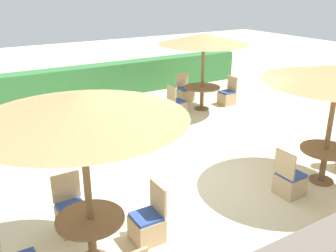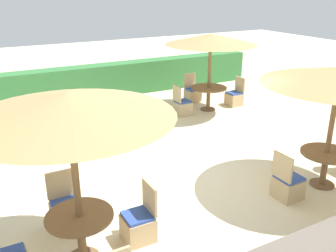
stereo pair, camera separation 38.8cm
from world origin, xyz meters
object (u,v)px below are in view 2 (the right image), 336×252
Objects in this scene: patio_chair_back_right_west at (182,106)px; patio_chair_front_left_north at (66,212)px; round_table_front_left at (80,226)px; round_table_front_right at (326,160)px; patio_chair_front_left_east at (139,224)px; round_table_back_right at (209,92)px; patio_chair_front_right_west at (288,185)px; parasol_front_left at (68,105)px; patio_chair_back_right_north at (192,94)px; parasol_back_right at (211,39)px; patio_chair_back_right_east at (234,98)px.

patio_chair_front_left_north is at bearing -48.90° from patio_chair_back_right_west.
round_table_front_left is 0.98m from patio_chair_front_left_north.
round_table_front_left is 0.96× the size of round_table_front_right.
patio_chair_front_left_east is 0.82× the size of round_table_back_right.
round_table_front_right is 1.03m from patio_chair_front_right_west.
round_table_front_left is at bearing -138.31° from round_table_back_right.
round_table_back_right is (5.55, 4.94, 0.02)m from round_table_front_left.
patio_chair_front_right_west is at bearing 164.15° from patio_chair_front_left_north.
patio_chair_front_left_east is (0.92, 0.04, -2.10)m from parasol_front_left.
patio_chair_front_left_east is 2.94m from patio_chair_front_right_west.
patio_chair_back_right_west is 5.13m from patio_chair_front_right_west.
patio_chair_front_right_west is at bearing 74.05° from patio_chair_back_right_north.
parasol_back_right is 2.21m from patio_chair_back_right_east.
round_table_front_right is at bearing -92.91° from patio_chair_front_left_east.
patio_chair_front_left_east is 1.00× the size of patio_chair_front_right_west.
patio_chair_back_right_north is (5.61, 5.99, -0.31)m from round_table_front_left.
parasol_back_right reaches higher than round_table_front_right.
patio_chair_front_left_east is at bearing -94.14° from patio_chair_front_right_west.
parasol_front_left is 2.92× the size of patio_chair_back_right_east.
parasol_front_left reaches higher than patio_chair_front_right_west.
patio_chair_back_right_east is at bearing 151.79° from patio_chair_front_right_west.
parasol_back_right is at bearing 88.73° from patio_chair_back_right_east.
parasol_back_right is at bearing 86.72° from patio_chair_back_right_north.
parasol_front_left is at bearing 90.12° from patio_chair_front_left_north.
parasol_front_left reaches higher than patio_chair_back_right_north.
round_table_front_left is at bearing 90.12° from patio_chair_front_left_north.
patio_chair_back_right_west reaches higher than round_table_front_left.
parasol_back_right is (5.55, 4.94, -0.14)m from parasol_front_left.
patio_chair_back_right_north reaches higher than round_table_back_right.
patio_chair_front_left_north is 1.00× the size of patio_chair_front_right_west.
patio_chair_front_right_west is at bearing -108.39° from parasol_back_right.
patio_chair_front_left_east is 6.75m from round_table_back_right.
patio_chair_front_right_west is at bearing -94.14° from patio_chair_front_left_east.
parasol_front_left is 2.92× the size of patio_chair_front_left_east.
patio_chair_back_right_north is at bearing 86.72° from round_table_back_right.
patio_chair_back_right_north reaches higher than round_table_front_left.
round_table_front_right is (-1.75, -5.08, 0.29)m from patio_chair_back_right_east.
patio_chair_front_left_north is 0.82× the size of round_table_back_right.
round_table_back_right is at bearing 91.77° from patio_chair_back_right_west.
patio_chair_front_left_east is 3.93m from round_table_front_right.
patio_chair_back_right_west is (4.57, 4.91, -0.31)m from round_table_front_left.
parasol_front_left is 2.92× the size of patio_chair_back_right_west.
round_table_front_left is (-0.00, 0.00, -1.79)m from parasol_front_left.
round_table_back_right reaches higher than round_table_front_right.
patio_chair_front_left_east is 6.09m from patio_chair_back_right_west.
round_table_front_right is at bearing -97.98° from round_table_back_right.
parasol_front_left is at bearing -138.31° from round_table_back_right.
round_table_front_right is at bearing 161.02° from patio_chair_back_right_east.
parasol_front_left is at bearing -92.49° from patio_chair_front_right_west.
patio_chair_front_left_north is 1.00× the size of patio_chair_back_right_north.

